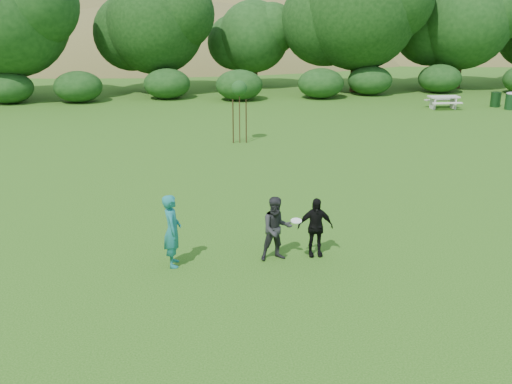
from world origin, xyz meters
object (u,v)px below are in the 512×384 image
trash_can_lidded (511,100)px  sapling (239,90)px  trash_can_near (496,99)px  player_teal (172,231)px  player_black (315,227)px  player_grey (277,229)px  picnic_table (443,100)px

trash_can_lidded → sapling: bearing=-158.6°
trash_can_near → sapling: sapling is taller
trash_can_near → trash_can_lidded: bearing=-67.9°
player_teal → trash_can_near: size_ratio=2.03×
player_black → trash_can_near: (15.60, 19.98, -0.32)m
player_grey → trash_can_lidded: player_grey is taller
sapling → trash_can_lidded: 18.20m
player_black → player_grey: bearing=-171.3°
sapling → picnic_table: bearing=29.4°
player_black → picnic_table: player_black is taller
player_teal → picnic_table: player_teal is taller
picnic_table → trash_can_lidded: (3.89, -0.70, 0.02)m
player_black → picnic_table: 23.12m
picnic_table → trash_can_lidded: bearing=-10.2°
trash_can_near → player_grey: bearing=-129.5°
trash_can_near → picnic_table: trash_can_near is taller
player_black → trash_can_near: 25.35m
picnic_table → player_teal: bearing=-128.3°
trash_can_near → player_teal: bearing=-133.6°
player_teal → trash_can_near: (19.18, 20.15, -0.47)m
sapling → picnic_table: size_ratio=1.58×
player_black → picnic_table: bearing=59.2°
picnic_table → trash_can_near: bearing=4.8°
trash_can_near → trash_can_lidded: size_ratio=0.86×
player_teal → trash_can_near: 27.83m
player_grey → sapling: bearing=81.1°
picnic_table → trash_can_lidded: size_ratio=1.71×
player_black → picnic_table: (12.11, 19.69, -0.26)m
player_black → sapling: (-0.86, 12.39, 1.65)m
trash_can_near → sapling: bearing=-155.2°
picnic_table → trash_can_lidded: 3.96m
player_grey → trash_can_near: 26.10m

